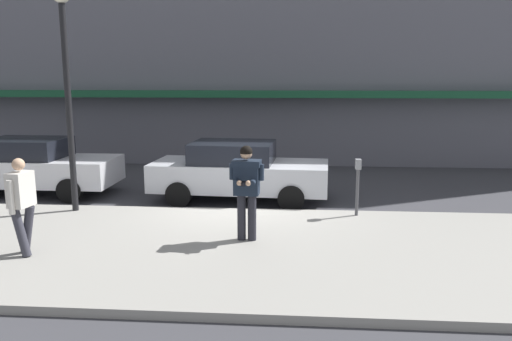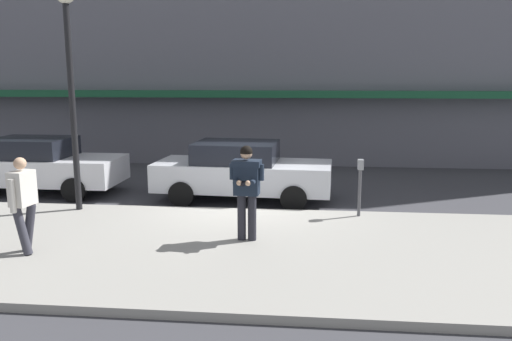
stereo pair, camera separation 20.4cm
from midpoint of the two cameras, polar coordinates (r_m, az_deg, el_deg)
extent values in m
plane|color=#3D3D42|center=(12.00, -2.74, -4.74)|extent=(80.00, 80.00, 0.00)
cube|color=#99968E|center=(9.19, 1.34, -9.12)|extent=(32.00, 5.30, 0.14)
cube|color=silver|center=(11.97, 2.06, -4.76)|extent=(28.00, 0.12, 0.01)
cube|color=#195133|center=(17.65, 2.91, 8.71)|extent=(26.60, 0.70, 0.24)
cube|color=silver|center=(14.98, -24.42, 0.02)|extent=(4.52, 1.86, 0.70)
cube|color=black|center=(14.98, -25.20, 2.33)|extent=(2.09, 1.66, 0.52)
cylinder|color=black|center=(15.19, -18.16, -0.77)|extent=(0.64, 0.23, 0.64)
cylinder|color=black|center=(13.66, -20.93, -2.16)|extent=(0.64, 0.23, 0.64)
cylinder|color=black|center=(16.47, -27.14, -0.56)|extent=(0.64, 0.23, 0.64)
cube|color=silver|center=(12.92, -2.29, -0.58)|extent=(4.61, 2.12, 0.70)
cube|color=black|center=(12.85, -3.10, 2.12)|extent=(2.18, 1.77, 0.52)
cylinder|color=black|center=(13.66, 4.14, -1.49)|extent=(0.65, 0.26, 0.64)
cylinder|color=black|center=(11.99, 3.56, -3.18)|extent=(0.65, 0.26, 0.64)
cylinder|color=black|center=(14.12, -7.23, -1.15)|extent=(0.65, 0.26, 0.64)
cylinder|color=black|center=(12.52, -9.29, -2.71)|extent=(0.65, 0.26, 0.64)
cylinder|color=#23232B|center=(9.40, -1.08, -5.39)|extent=(0.16, 0.16, 0.88)
cylinder|color=#23232B|center=(9.44, -2.29, -5.34)|extent=(0.16, 0.16, 0.88)
cube|color=#192333|center=(9.24, -1.71, -0.83)|extent=(0.48, 0.33, 0.64)
cube|color=#192333|center=(9.19, -1.72, 0.82)|extent=(0.54, 0.38, 0.12)
cylinder|color=#192333|center=(9.17, -0.06, -0.21)|extent=(0.11, 0.11, 0.30)
cylinder|color=#192333|center=(9.07, -0.97, -1.30)|extent=(0.12, 0.31, 0.10)
sphere|color=tan|center=(8.94, -1.55, -1.47)|extent=(0.10, 0.10, 0.10)
cylinder|color=#192333|center=(9.27, -3.36, -0.11)|extent=(0.11, 0.11, 0.30)
cylinder|color=#192333|center=(9.12, -2.81, -1.24)|extent=(0.12, 0.31, 0.10)
sphere|color=tan|center=(8.97, -2.57, -1.44)|extent=(0.10, 0.10, 0.10)
cube|color=black|center=(8.92, -2.10, -1.51)|extent=(0.09, 0.15, 0.07)
sphere|color=tan|center=(9.13, -1.76, 1.97)|extent=(0.22, 0.22, 0.22)
sphere|color=black|center=(9.13, -1.76, 2.15)|extent=(0.23, 0.23, 0.23)
cylinder|color=#33333D|center=(9.64, -25.20, -6.08)|extent=(0.34, 0.20, 0.87)
cylinder|color=#33333D|center=(9.51, -25.87, -6.36)|extent=(0.34, 0.20, 0.87)
cube|color=silver|center=(9.40, -25.88, -1.95)|extent=(0.34, 0.46, 0.60)
cylinder|color=silver|center=(9.61, -24.93, -2.11)|extent=(0.10, 0.10, 0.58)
cylinder|color=silver|center=(9.23, -26.80, -2.75)|extent=(0.10, 0.10, 0.58)
sphere|color=tan|center=(9.33, -26.10, 0.63)|extent=(0.21, 0.21, 0.21)
cylinder|color=black|center=(12.01, -21.06, 6.41)|extent=(0.14, 0.14, 4.60)
cylinder|color=#4C4C51|center=(11.25, 10.98, -2.47)|extent=(0.07, 0.07, 1.05)
cube|color=gray|center=(11.13, 11.10, 0.72)|extent=(0.12, 0.18, 0.22)
camera|label=1|loc=(0.10, -90.64, -0.12)|focal=35.00mm
camera|label=2|loc=(0.10, 89.36, 0.12)|focal=35.00mm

